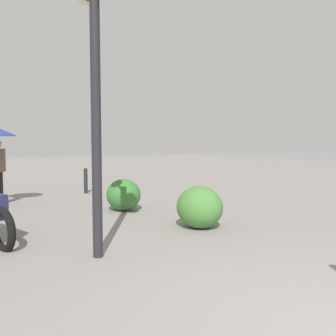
# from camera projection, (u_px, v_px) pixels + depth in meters

# --- Properties ---
(lamppost) EXTENTS (0.98, 0.28, 3.91)m
(lamppost) POSITION_uv_depth(u_px,v_px,m) (95.00, 73.00, 4.90)
(lamppost) COLOR #232328
(lamppost) RESTS_ON ground
(bollard_mid) EXTENTS (0.13, 0.13, 0.82)m
(bollard_mid) POSITION_uv_depth(u_px,v_px,m) (86.00, 180.00, 11.40)
(bollard_mid) COLOR #232328
(bollard_mid) RESTS_ON ground
(shrub_low) EXTENTS (0.95, 0.85, 0.81)m
(shrub_low) POSITION_uv_depth(u_px,v_px,m) (200.00, 207.00, 6.79)
(shrub_low) COLOR #477F38
(shrub_low) RESTS_ON ground
(shrub_round) EXTENTS (0.90, 0.81, 0.76)m
(shrub_round) POSITION_uv_depth(u_px,v_px,m) (124.00, 195.00, 8.53)
(shrub_round) COLOR #387533
(shrub_round) RESTS_ON ground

